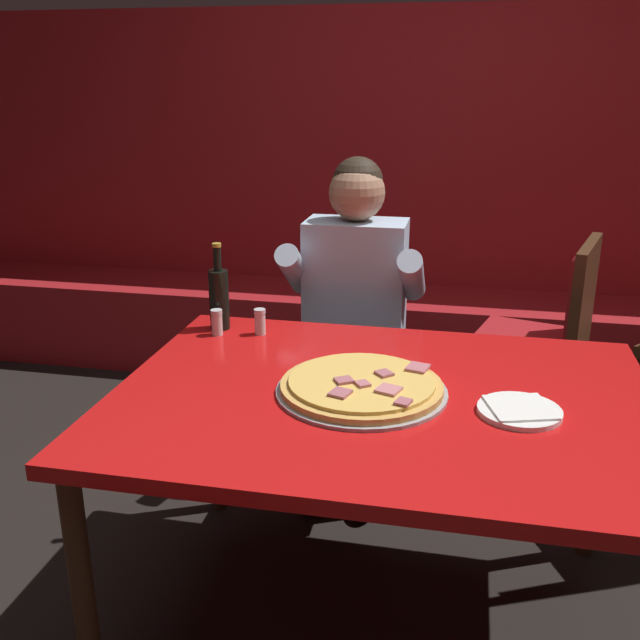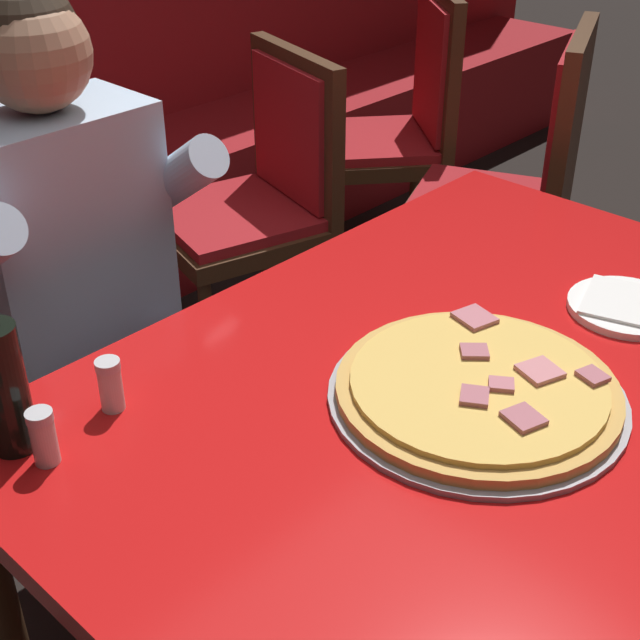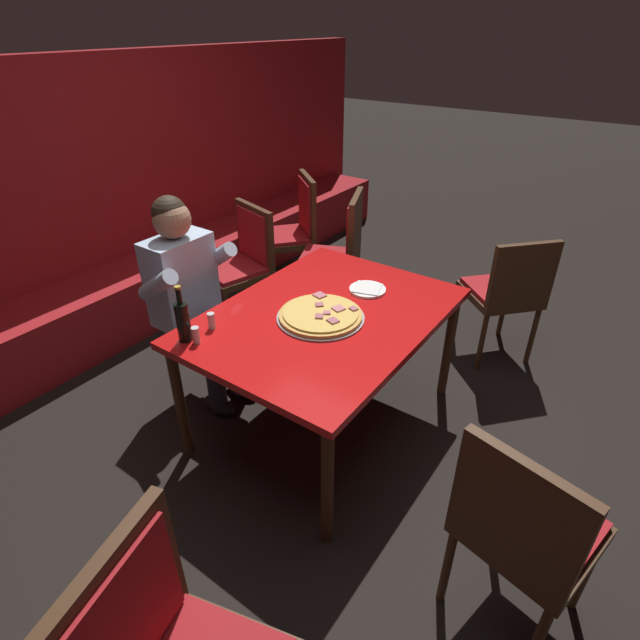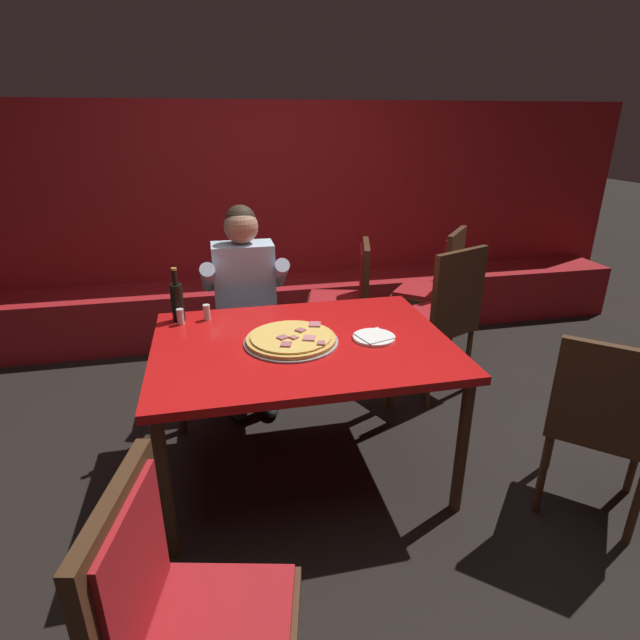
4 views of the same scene
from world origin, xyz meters
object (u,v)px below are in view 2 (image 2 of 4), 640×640
object	(u,v)px
plate_white_paper	(627,306)
dining_chair_near_left	(259,194)
pizza	(478,390)
main_dining_table	(487,416)
shaker_black_pepper	(44,439)
diner_seated_blue_shirt	(93,285)
dining_chair_near_right	(517,185)
beer_bottle	(3,383)
dining_chair_by_booth	(400,121)
shaker_parmesan	(111,387)

from	to	relation	value
plate_white_paper	dining_chair_near_left	world-z (taller)	dining_chair_near_left
dining_chair_near_left	pizza	bearing A→B (deg)	-117.74
main_dining_table	dining_chair_near_left	size ratio (longest dim) A/B	1.51
main_dining_table	plate_white_paper	xyz separation A→B (m)	(0.35, -0.05, 0.08)
shaker_black_pepper	diner_seated_blue_shirt	xyz separation A→B (m)	(0.37, 0.44, -0.08)
main_dining_table	dining_chair_near_right	size ratio (longest dim) A/B	1.40
dining_chair_near_right	beer_bottle	bearing A→B (deg)	-173.66
pizza	dining_chair_near_left	distance (m)	1.29
beer_bottle	dining_chair_near_right	bearing A→B (deg)	6.34
pizza	plate_white_paper	distance (m)	0.41
pizza	dining_chair_near_right	xyz separation A→B (m)	(1.08, 0.60, -0.17)
pizza	shaker_black_pepper	size ratio (longest dim) A/B	5.34
main_dining_table	dining_chair_near_right	distance (m)	1.19
shaker_black_pepper	dining_chair_near_left	world-z (taller)	dining_chair_near_left
dining_chair_by_booth	dining_chair_near_left	distance (m)	0.74
pizza	diner_seated_blue_shirt	size ratio (longest dim) A/B	0.36
shaker_parmesan	dining_chair_near_left	xyz separation A→B (m)	(0.99, 0.74, -0.22)
dining_chair_near_left	shaker_parmesan	bearing A→B (deg)	-143.34
main_dining_table	shaker_black_pepper	xyz separation A→B (m)	(-0.59, 0.35, 0.11)
shaker_black_pepper	diner_seated_blue_shirt	size ratio (longest dim) A/B	0.07
pizza	dining_chair_by_booth	size ratio (longest dim) A/B	0.46
dining_chair_near_left	dining_chair_near_right	bearing A→B (deg)	-47.26
beer_bottle	diner_seated_blue_shirt	size ratio (longest dim) A/B	0.23
pizza	dining_chair_near_right	bearing A→B (deg)	29.02
plate_white_paper	dining_chair_by_booth	bearing A→B (deg)	53.68
diner_seated_blue_shirt	dining_chair_near_right	bearing A→B (deg)	-9.17
shaker_parmesan	dining_chair_near_left	world-z (taller)	dining_chair_near_left
dining_chair_near_right	pizza	bearing A→B (deg)	-150.98
main_dining_table	diner_seated_blue_shirt	distance (m)	0.82
diner_seated_blue_shirt	plate_white_paper	bearing A→B (deg)	-56.06
plate_white_paper	shaker_parmesan	distance (m)	0.91
shaker_parmesan	plate_white_paper	bearing A→B (deg)	-28.27
dining_chair_by_booth	dining_chair_near_left	world-z (taller)	dining_chair_by_booth
main_dining_table	dining_chair_by_booth	world-z (taller)	dining_chair_by_booth
pizza	dining_chair_by_booth	xyz separation A→B (m)	(1.33, 1.21, -0.19)
beer_bottle	shaker_black_pepper	xyz separation A→B (m)	(0.01, -0.06, -0.07)
plate_white_paper	shaker_black_pepper	xyz separation A→B (m)	(-0.94, 0.40, 0.03)
plate_white_paper	dining_chair_by_booth	distance (m)	1.57
main_dining_table	beer_bottle	bearing A→B (deg)	145.67
shaker_black_pepper	beer_bottle	bearing A→B (deg)	100.63
pizza	plate_white_paper	bearing A→B (deg)	-5.90
plate_white_paper	shaker_parmesan	size ratio (longest dim) A/B	2.44
dining_chair_near_right	dining_chair_near_left	world-z (taller)	dining_chair_near_right
beer_bottle	dining_chair_near_right	size ratio (longest dim) A/B	0.28
plate_white_paper	diner_seated_blue_shirt	bearing A→B (deg)	123.94
main_dining_table	shaker_parmesan	bearing A→B (deg)	139.81
main_dining_table	shaker_parmesan	distance (m)	0.60
shaker_parmesan	dining_chair_near_left	size ratio (longest dim) A/B	0.09
plate_white_paper	shaker_black_pepper	bearing A→B (deg)	157.10
pizza	shaker_parmesan	size ratio (longest dim) A/B	5.34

